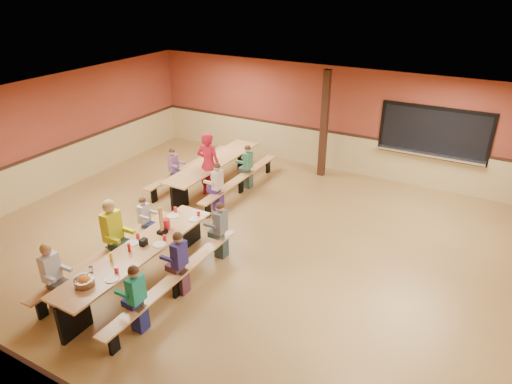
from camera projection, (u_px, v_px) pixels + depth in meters
The scene contains 23 objects.
ground at pixel (253, 249), 9.68m from camera, with size 12.00×12.00×0.00m, color olive.
room_envelope at pixel (253, 220), 9.38m from camera, with size 12.04×10.04×3.02m.
kitchen_pass_through at pixel (434, 135), 11.80m from camera, with size 2.78×0.28×1.38m.
structural_post at pixel (324, 125), 12.58m from camera, with size 0.18×0.18×3.00m, color black.
cafeteria_table_main at pixel (140, 259), 8.40m from camera, with size 1.91×3.70×0.74m.
cafeteria_table_second at pixel (214, 168), 12.29m from camera, with size 1.91×3.70×0.74m.
seated_child_white_left at pixel (52, 277), 7.74m from camera, with size 0.39×0.32×1.26m, color silver, non-canonical shape.
seated_adult_yellow at pixel (113, 234), 8.82m from camera, with size 0.48×0.39×1.43m, color #C7D012, non-canonical shape.
seated_child_grey_left at pixel (145, 222), 9.59m from camera, with size 0.32×0.26×1.11m, color silver, non-canonical shape.
seated_child_teal_right at pixel (137, 299), 7.24m from camera, with size 0.37×0.30×1.21m, color #1A9377, non-canonical shape.
seated_child_navy_right at pixel (180, 263), 8.11m from camera, with size 0.38×0.31×1.23m, color navy, non-canonical shape.
seated_child_char_right at pixel (221, 230), 9.17m from camera, with size 0.37×0.31×1.22m, color #555B62, non-canonical shape.
seated_child_purple_sec at pixel (174, 170), 12.07m from camera, with size 0.34×0.28×1.16m, color #835580, non-canonical shape.
seated_child_green_sec at pixel (248, 167), 12.19m from camera, with size 0.36×0.29×1.19m, color #37835F, non-canonical shape.
seated_child_tan_sec at pixel (218, 187), 11.03m from camera, with size 0.37×0.30×1.21m, color beige, non-canonical shape.
standing_woman at pixel (209, 164), 11.68m from camera, with size 0.62×0.41×1.71m, color #AF1429.
punch_pitcher at pixel (166, 224), 8.91m from camera, with size 0.16×0.16×0.22m, color red.
chip_bowl at pixel (84, 281), 7.31m from camera, with size 0.32×0.32×0.15m, color orange, non-canonical shape.
napkin_dispenser at pixel (143, 242), 8.40m from camera, with size 0.10×0.14×0.13m, color black.
condiment_mustard at pixel (111, 257), 7.93m from camera, with size 0.06×0.06×0.17m, color yellow.
condiment_ketchup at pixel (129, 247), 8.20m from camera, with size 0.06×0.06×0.17m, color #B2140F.
table_paddle at pixel (162, 227), 8.75m from camera, with size 0.16×0.16×0.56m.
place_settings at pixel (138, 247), 8.28m from camera, with size 0.65×3.30×0.11m, color beige, non-canonical shape.
Camera 1 is at (4.03, -7.13, 5.29)m, focal length 32.00 mm.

